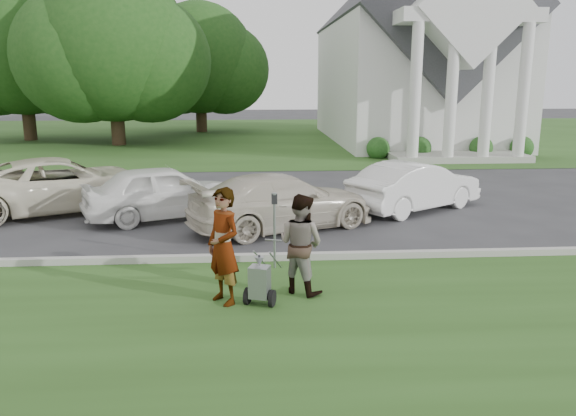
{
  "coord_description": "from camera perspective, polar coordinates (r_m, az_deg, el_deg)",
  "views": [
    {
      "loc": [
        -0.46,
        -10.44,
        3.63
      ],
      "look_at": [
        0.22,
        0.0,
        1.23
      ],
      "focal_mm": 35.0,
      "sensor_mm": 36.0,
      "label": 1
    }
  ],
  "objects": [
    {
      "name": "tree_back",
      "position": [
        40.6,
        -8.99,
        14.31
      ],
      "size": [
        9.61,
        7.6,
        8.89
      ],
      "color": "#332316",
      "rests_on": "ground"
    },
    {
      "name": "tree_left",
      "position": [
        33.33,
        -17.38,
        14.89
      ],
      "size": [
        10.63,
        8.4,
        9.71
      ],
      "color": "#332316",
      "rests_on": "ground"
    },
    {
      "name": "grass_strip",
      "position": [
        8.29,
        -0.16,
        -13.04
      ],
      "size": [
        80.0,
        7.0,
        0.01
      ],
      "primitive_type": "cube",
      "color": "#274718",
      "rests_on": "ground"
    },
    {
      "name": "person_right",
      "position": [
        9.65,
        1.3,
        -3.72
      ],
      "size": [
        1.07,
        1.04,
        1.74
      ],
      "primitive_type": "imported",
      "rotation": [
        0.0,
        0.0,
        2.46
      ],
      "color": "#999999",
      "rests_on": "ground"
    },
    {
      "name": "car_b",
      "position": [
        15.28,
        -12.42,
        1.63
      ],
      "size": [
        4.57,
        3.22,
        1.45
      ],
      "primitive_type": "imported",
      "rotation": [
        0.0,
        0.0,
        1.97
      ],
      "color": "white",
      "rests_on": "ground"
    },
    {
      "name": "striping_cart",
      "position": [
        9.26,
        -2.88,
        -7.61
      ],
      "size": [
        0.69,
        1.05,
        0.91
      ],
      "rotation": [
        0.0,
        0.0,
        -0.33
      ],
      "color": "black",
      "rests_on": "ground"
    },
    {
      "name": "curb",
      "position": [
        11.56,
        -1.25,
        -5.01
      ],
      "size": [
        80.0,
        0.18,
        0.15
      ],
      "primitive_type": "cube",
      "color": "#9E9E93",
      "rests_on": "ground"
    },
    {
      "name": "church_lawn",
      "position": [
        37.62,
        -3.0,
        7.37
      ],
      "size": [
        80.0,
        30.0,
        0.01
      ],
      "primitive_type": "cube",
      "color": "#274718",
      "rests_on": "ground"
    },
    {
      "name": "ground",
      "position": [
        11.07,
        -1.12,
        -6.26
      ],
      "size": [
        120.0,
        120.0,
        0.0
      ],
      "primitive_type": "plane",
      "color": "#333335",
      "rests_on": "ground"
    },
    {
      "name": "car_c",
      "position": [
        13.88,
        -0.61,
        0.65
      ],
      "size": [
        5.09,
        3.69,
        1.37
      ],
      "primitive_type": "imported",
      "rotation": [
        0.0,
        0.0,
        1.99
      ],
      "color": "beige",
      "rests_on": "ground"
    },
    {
      "name": "car_a",
      "position": [
        17.03,
        -21.98,
        2.24
      ],
      "size": [
        5.98,
        4.66,
        1.51
      ],
      "primitive_type": "imported",
      "rotation": [
        0.0,
        0.0,
        2.03
      ],
      "color": "beige",
      "rests_on": "ground"
    },
    {
      "name": "parking_meter_near",
      "position": [
        10.86,
        -1.38,
        -1.37
      ],
      "size": [
        0.11,
        0.1,
        1.52
      ],
      "color": "gray",
      "rests_on": "ground"
    },
    {
      "name": "car_d",
      "position": [
        16.29,
        12.76,
        2.19
      ],
      "size": [
        4.31,
        3.53,
        1.38
      ],
      "primitive_type": "imported",
      "rotation": [
        0.0,
        0.0,
        2.15
      ],
      "color": "white",
      "rests_on": "ground"
    },
    {
      "name": "church",
      "position": [
        34.94,
        12.55,
        16.41
      ],
      "size": [
        9.19,
        19.0,
        24.1
      ],
      "color": "white",
      "rests_on": "ground"
    },
    {
      "name": "person_left",
      "position": [
        9.22,
        -6.57,
        -3.97
      ],
      "size": [
        0.8,
        0.84,
        1.94
      ],
      "primitive_type": "imported",
      "rotation": [
        0.0,
        0.0,
        -0.9
      ],
      "color": "#999999",
      "rests_on": "ground"
    },
    {
      "name": "tree_far",
      "position": [
        37.99,
        -25.49,
        14.82
      ],
      "size": [
        11.64,
        9.2,
        10.73
      ],
      "color": "#332316",
      "rests_on": "ground"
    }
  ]
}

